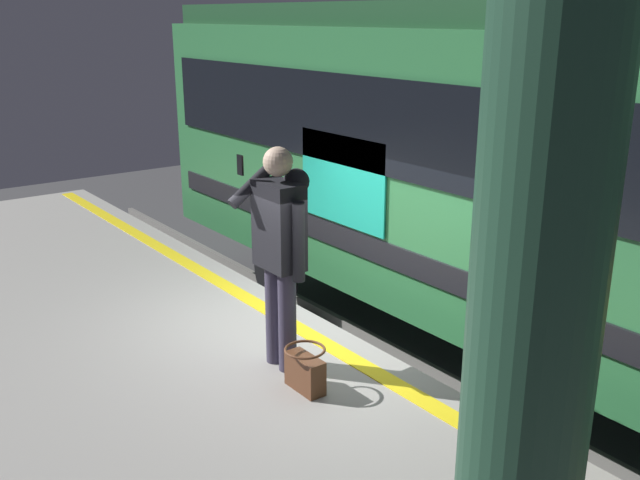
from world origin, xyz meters
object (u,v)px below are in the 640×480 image
Objects in this scene: train_carriage at (602,173)px; handbag at (305,370)px; passenger at (280,241)px; station_column at (528,375)px.

handbag is at bearing 84.45° from train_carriage.
station_column is at bearing 156.88° from passenger.
handbag is 3.47m from station_column.
passenger is at bearing -11.35° from handbag.
train_carriage is at bearing -95.55° from handbag.
train_carriage reaches higher than handbag.
handbag is at bearing -24.76° from station_column.
train_carriage is 6.58× the size of passenger.
passenger is 5.19× the size of handbag.
train_carriage is 3.28× the size of station_column.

